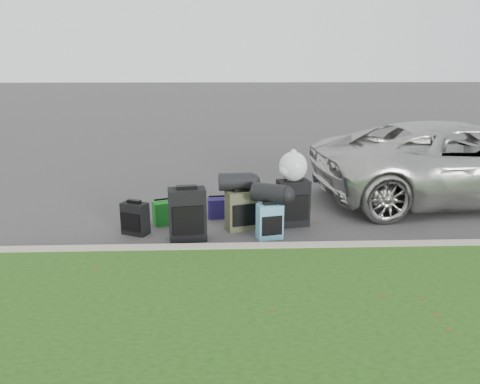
{
  "coord_description": "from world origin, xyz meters",
  "views": [
    {
      "loc": [
        -0.38,
        -6.78,
        2.47
      ],
      "look_at": [
        -0.1,
        0.2,
        0.55
      ],
      "focal_mm": 35.0,
      "sensor_mm": 36.0,
      "label": 1
    }
  ],
  "objects_px": {
    "suitcase_small_black": "(135,219)",
    "suitcase_large_black_left": "(187,214)",
    "tote_navy": "(217,208)",
    "suitcase_large_black_right": "(293,203)",
    "suitcase_teal": "(270,221)",
    "suv": "(460,162)",
    "suitcase_olive": "(241,210)",
    "tote_green": "(164,213)"
  },
  "relations": [
    {
      "from": "suv",
      "to": "suitcase_teal",
      "type": "relative_size",
      "value": 10.22
    },
    {
      "from": "suitcase_teal",
      "to": "suitcase_large_black_right",
      "type": "height_order",
      "value": "suitcase_large_black_right"
    },
    {
      "from": "suitcase_small_black",
      "to": "tote_green",
      "type": "distance_m",
      "value": 0.58
    },
    {
      "from": "suv",
      "to": "tote_green",
      "type": "xyz_separation_m",
      "value": [
        -5.28,
        -1.1,
        -0.55
      ]
    },
    {
      "from": "tote_navy",
      "to": "suitcase_large_black_right",
      "type": "bearing_deg",
      "value": -25.04
    },
    {
      "from": "suv",
      "to": "suitcase_small_black",
      "type": "bearing_deg",
      "value": 101.38
    },
    {
      "from": "suitcase_large_black_right",
      "to": "suitcase_small_black",
      "type": "bearing_deg",
      "value": 177.97
    },
    {
      "from": "suitcase_teal",
      "to": "suitcase_small_black",
      "type": "bearing_deg",
      "value": 159.87
    },
    {
      "from": "suitcase_olive",
      "to": "tote_green",
      "type": "relative_size",
      "value": 1.64
    },
    {
      "from": "suitcase_teal",
      "to": "tote_navy",
      "type": "distance_m",
      "value": 1.27
    },
    {
      "from": "suv",
      "to": "tote_navy",
      "type": "distance_m",
      "value": 4.54
    },
    {
      "from": "suitcase_large_black_left",
      "to": "suitcase_teal",
      "type": "height_order",
      "value": "suitcase_large_black_left"
    },
    {
      "from": "suitcase_small_black",
      "to": "tote_navy",
      "type": "distance_m",
      "value": 1.42
    },
    {
      "from": "suv",
      "to": "suitcase_large_black_right",
      "type": "relative_size",
      "value": 7.24
    },
    {
      "from": "suitcase_small_black",
      "to": "tote_navy",
      "type": "bearing_deg",
      "value": 56.58
    },
    {
      "from": "suv",
      "to": "suitcase_small_black",
      "type": "height_order",
      "value": "suv"
    },
    {
      "from": "suitcase_large_black_left",
      "to": "tote_green",
      "type": "bearing_deg",
      "value": 113.12
    },
    {
      "from": "suitcase_teal",
      "to": "suitcase_large_black_right",
      "type": "xyz_separation_m",
      "value": [
        0.42,
        0.57,
        0.11
      ]
    },
    {
      "from": "suitcase_large_black_left",
      "to": "suitcase_teal",
      "type": "relative_size",
      "value": 1.48
    },
    {
      "from": "suitcase_large_black_left",
      "to": "tote_navy",
      "type": "xyz_separation_m",
      "value": [
        0.42,
        1.0,
        -0.22
      ]
    },
    {
      "from": "suv",
      "to": "suitcase_large_black_right",
      "type": "bearing_deg",
      "value": 107.02
    },
    {
      "from": "suitcase_small_black",
      "to": "suitcase_large_black_left",
      "type": "relative_size",
      "value": 0.63
    },
    {
      "from": "suitcase_large_black_left",
      "to": "suitcase_large_black_right",
      "type": "distance_m",
      "value": 1.71
    },
    {
      "from": "suv",
      "to": "tote_green",
      "type": "relative_size",
      "value": 14.28
    },
    {
      "from": "suv",
      "to": "suitcase_teal",
      "type": "height_order",
      "value": "suv"
    },
    {
      "from": "suitcase_teal",
      "to": "tote_navy",
      "type": "bearing_deg",
      "value": 115.08
    },
    {
      "from": "suitcase_olive",
      "to": "tote_navy",
      "type": "height_order",
      "value": "suitcase_olive"
    },
    {
      "from": "tote_navy",
      "to": "suitcase_small_black",
      "type": "bearing_deg",
      "value": -153.9
    },
    {
      "from": "suitcase_olive",
      "to": "suitcase_large_black_left",
      "type": "bearing_deg",
      "value": -169.85
    },
    {
      "from": "suv",
      "to": "suitcase_olive",
      "type": "height_order",
      "value": "suv"
    },
    {
      "from": "suitcase_olive",
      "to": "suitcase_large_black_right",
      "type": "bearing_deg",
      "value": -5.93
    },
    {
      "from": "suitcase_small_black",
      "to": "tote_navy",
      "type": "xyz_separation_m",
      "value": [
        1.21,
        0.74,
        -0.08
      ]
    },
    {
      "from": "suitcase_teal",
      "to": "suitcase_large_black_left",
      "type": "bearing_deg",
      "value": 167.34
    },
    {
      "from": "suv",
      "to": "tote_green",
      "type": "bearing_deg",
      "value": 97.84
    },
    {
      "from": "suitcase_small_black",
      "to": "suitcase_teal",
      "type": "distance_m",
      "value": 2.0
    },
    {
      "from": "suitcase_large_black_left",
      "to": "tote_navy",
      "type": "bearing_deg",
      "value": 59.47
    },
    {
      "from": "suitcase_teal",
      "to": "suitcase_olive",
      "type": "bearing_deg",
      "value": 122.02
    },
    {
      "from": "suitcase_olive",
      "to": "suitcase_large_black_right",
      "type": "height_order",
      "value": "suitcase_large_black_right"
    },
    {
      "from": "suitcase_small_black",
      "to": "tote_navy",
      "type": "relative_size",
      "value": 1.48
    },
    {
      "from": "suv",
      "to": "suitcase_teal",
      "type": "bearing_deg",
      "value": 112.35
    },
    {
      "from": "suitcase_olive",
      "to": "suitcase_teal",
      "type": "xyz_separation_m",
      "value": [
        0.4,
        -0.41,
        -0.04
      ]
    },
    {
      "from": "suitcase_olive",
      "to": "suitcase_large_black_right",
      "type": "distance_m",
      "value": 0.84
    }
  ]
}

